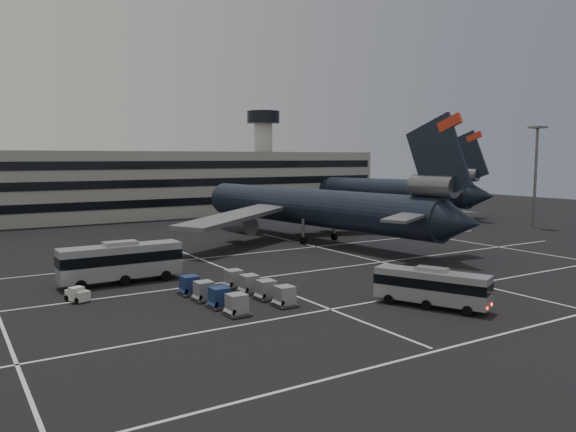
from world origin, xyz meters
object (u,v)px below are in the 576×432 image
(bus_far, at_px, (121,260))
(tug_a, at_px, (125,273))
(bus_near, at_px, (431,285))
(trijet_main, at_px, (312,207))
(uld_cluster, at_px, (235,291))

(bus_far, distance_m, tug_a, 2.82)
(bus_near, bearing_deg, trijet_main, 45.89)
(bus_near, relative_size, tug_a, 4.09)
(uld_cluster, bearing_deg, trijet_main, 44.72)
(bus_near, bearing_deg, tug_a, 102.19)
(trijet_main, bearing_deg, bus_far, -165.11)
(bus_near, xyz_separation_m, tug_a, (-19.03, 25.31, -1.26))
(trijet_main, relative_size, bus_far, 4.73)
(bus_near, bearing_deg, bus_far, 105.84)
(bus_near, height_order, uld_cluster, bus_near)
(trijet_main, relative_size, uld_cluster, 5.18)
(bus_near, height_order, tug_a, bus_near)
(trijet_main, relative_size, tug_a, 24.06)
(tug_a, bearing_deg, bus_far, -125.12)
(tug_a, distance_m, uld_cluster, 15.49)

